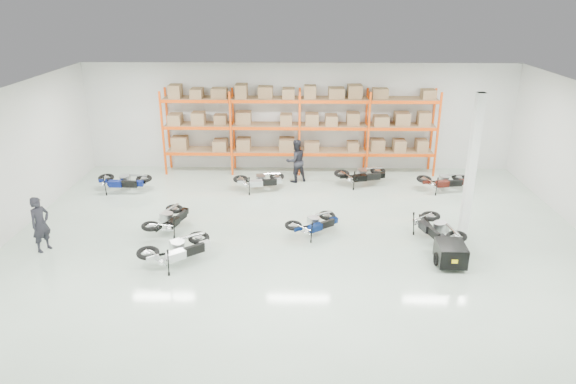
{
  "coord_description": "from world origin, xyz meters",
  "views": [
    {
      "loc": [
        -0.06,
        -14.32,
        7.19
      ],
      "look_at": [
        -0.37,
        1.24,
        1.1
      ],
      "focal_mm": 32.0,
      "sensor_mm": 36.0,
      "label": 1
    }
  ],
  "objects_px": {
    "moto_black_far_left": "(169,216)",
    "moto_touring_right": "(437,224)",
    "trailer": "(451,253)",
    "moto_back_b": "(260,177)",
    "moto_back_c": "(362,172)",
    "person_left": "(41,224)",
    "moto_back_a": "(123,178)",
    "moto_silver_left": "(177,245)",
    "person_back": "(296,161)",
    "moto_back_d": "(444,178)",
    "moto_blue_centre": "(314,220)"
  },
  "relations": [
    {
      "from": "moto_back_b",
      "to": "person_left",
      "type": "distance_m",
      "value": 7.91
    },
    {
      "from": "moto_silver_left",
      "to": "moto_touring_right",
      "type": "xyz_separation_m",
      "value": [
        7.64,
        1.59,
        -0.02
      ]
    },
    {
      "from": "moto_black_far_left",
      "to": "moto_back_b",
      "type": "distance_m",
      "value": 4.53
    },
    {
      "from": "person_left",
      "to": "moto_back_a",
      "type": "bearing_deg",
      "value": 16.74
    },
    {
      "from": "moto_silver_left",
      "to": "moto_blue_centre",
      "type": "bearing_deg",
      "value": -101.44
    },
    {
      "from": "moto_back_b",
      "to": "moto_back_c",
      "type": "xyz_separation_m",
      "value": [
        4.01,
        0.65,
        0.03
      ]
    },
    {
      "from": "trailer",
      "to": "moto_back_c",
      "type": "xyz_separation_m",
      "value": [
        -1.73,
        6.44,
        0.16
      ]
    },
    {
      "from": "moto_touring_right",
      "to": "moto_back_c",
      "type": "xyz_separation_m",
      "value": [
        -1.73,
        4.84,
        0.0
      ]
    },
    {
      "from": "moto_blue_centre",
      "to": "person_back",
      "type": "distance_m",
      "value": 4.91
    },
    {
      "from": "person_left",
      "to": "person_back",
      "type": "height_order",
      "value": "person_back"
    },
    {
      "from": "moto_back_c",
      "to": "person_left",
      "type": "relative_size",
      "value": 1.08
    },
    {
      "from": "moto_back_c",
      "to": "moto_black_far_left",
      "type": "bearing_deg",
      "value": 108.77
    },
    {
      "from": "trailer",
      "to": "moto_back_d",
      "type": "distance_m",
      "value": 6.03
    },
    {
      "from": "moto_black_far_left",
      "to": "person_left",
      "type": "distance_m",
      "value": 3.7
    },
    {
      "from": "moto_black_far_left",
      "to": "moto_back_a",
      "type": "height_order",
      "value": "moto_back_a"
    },
    {
      "from": "moto_blue_centre",
      "to": "moto_silver_left",
      "type": "height_order",
      "value": "moto_silver_left"
    },
    {
      "from": "moto_touring_right",
      "to": "moto_back_d",
      "type": "bearing_deg",
      "value": 56.57
    },
    {
      "from": "moto_silver_left",
      "to": "person_left",
      "type": "height_order",
      "value": "person_left"
    },
    {
      "from": "moto_blue_centre",
      "to": "moto_black_far_left",
      "type": "height_order",
      "value": "moto_black_far_left"
    },
    {
      "from": "moto_back_a",
      "to": "moto_back_c",
      "type": "distance_m",
      "value": 9.29
    },
    {
      "from": "moto_black_far_left",
      "to": "moto_back_b",
      "type": "height_order",
      "value": "moto_black_far_left"
    },
    {
      "from": "trailer",
      "to": "moto_back_b",
      "type": "height_order",
      "value": "moto_back_b"
    },
    {
      "from": "moto_touring_right",
      "to": "trailer",
      "type": "xyz_separation_m",
      "value": [
        0.0,
        -1.6,
        -0.16
      ]
    },
    {
      "from": "moto_black_far_left",
      "to": "person_left",
      "type": "relative_size",
      "value": 1.02
    },
    {
      "from": "moto_back_b",
      "to": "moto_back_d",
      "type": "distance_m",
      "value": 7.09
    },
    {
      "from": "moto_silver_left",
      "to": "person_left",
      "type": "relative_size",
      "value": 1.11
    },
    {
      "from": "person_left",
      "to": "person_back",
      "type": "relative_size",
      "value": 0.97
    },
    {
      "from": "moto_back_c",
      "to": "person_back",
      "type": "relative_size",
      "value": 1.05
    },
    {
      "from": "moto_blue_centre",
      "to": "trailer",
      "type": "bearing_deg",
      "value": -153.49
    },
    {
      "from": "person_back",
      "to": "moto_back_d",
      "type": "bearing_deg",
      "value": 145.17
    },
    {
      "from": "moto_black_far_left",
      "to": "moto_touring_right",
      "type": "bearing_deg",
      "value": -166.1
    },
    {
      "from": "moto_touring_right",
      "to": "person_back",
      "type": "distance_m",
      "value": 6.8
    },
    {
      "from": "moto_back_c",
      "to": "person_left",
      "type": "height_order",
      "value": "person_left"
    },
    {
      "from": "moto_black_far_left",
      "to": "moto_back_a",
      "type": "xyz_separation_m",
      "value": [
        -2.59,
        3.43,
        0.03
      ]
    },
    {
      "from": "moto_silver_left",
      "to": "moto_back_a",
      "type": "height_order",
      "value": "moto_silver_left"
    },
    {
      "from": "moto_blue_centre",
      "to": "person_back",
      "type": "bearing_deg",
      "value": -28.8
    },
    {
      "from": "moto_blue_centre",
      "to": "moto_black_far_left",
      "type": "relative_size",
      "value": 0.94
    },
    {
      "from": "moto_touring_right",
      "to": "moto_back_b",
      "type": "distance_m",
      "value": 7.11
    },
    {
      "from": "moto_back_a",
      "to": "moto_back_b",
      "type": "bearing_deg",
      "value": -84.23
    },
    {
      "from": "moto_back_b",
      "to": "person_back",
      "type": "height_order",
      "value": "person_back"
    },
    {
      "from": "moto_blue_centre",
      "to": "person_back",
      "type": "xyz_separation_m",
      "value": [
        -0.61,
        4.86,
        0.38
      ]
    },
    {
      "from": "moto_blue_centre",
      "to": "person_left",
      "type": "bearing_deg",
      "value": 62.69
    },
    {
      "from": "moto_black_far_left",
      "to": "person_back",
      "type": "distance_m",
      "value": 6.19
    },
    {
      "from": "trailer",
      "to": "person_back",
      "type": "height_order",
      "value": "person_back"
    },
    {
      "from": "moto_back_d",
      "to": "person_left",
      "type": "distance_m",
      "value": 14.13
    },
    {
      "from": "moto_back_b",
      "to": "moto_back_d",
      "type": "bearing_deg",
      "value": -102.46
    },
    {
      "from": "trailer",
      "to": "person_back",
      "type": "distance_m",
      "value": 8.1
    },
    {
      "from": "moto_silver_left",
      "to": "moto_black_far_left",
      "type": "bearing_deg",
      "value": -18.24
    },
    {
      "from": "moto_touring_right",
      "to": "moto_back_a",
      "type": "relative_size",
      "value": 1.01
    },
    {
      "from": "person_left",
      "to": "moto_blue_centre",
      "type": "bearing_deg",
      "value": -54.97
    }
  ]
}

